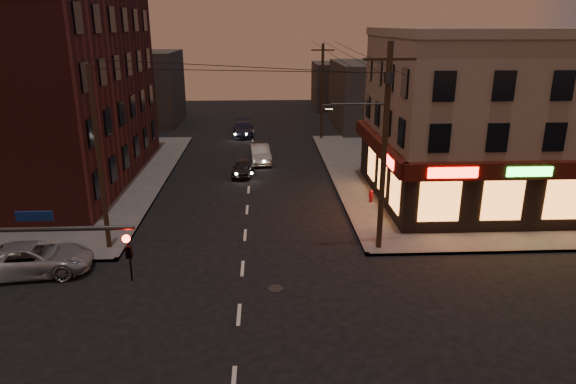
{
  "coord_description": "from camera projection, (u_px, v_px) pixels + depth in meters",
  "views": [
    {
      "loc": [
        1.06,
        -17.69,
        10.84
      ],
      "look_at": [
        2.21,
        5.62,
        3.2
      ],
      "focal_mm": 32.0,
      "sensor_mm": 36.0,
      "label": 1
    }
  ],
  "objects": [
    {
      "name": "utility_pole_west",
      "position": [
        99.0,
        160.0,
        24.52
      ],
      "size": [
        0.24,
        0.24,
        9.0
      ],
      "primitive_type": "cylinder",
      "color": "#382619",
      "rests_on": "sidewalk_nw"
    },
    {
      "name": "brick_apartment",
      "position": [
        37.0,
        88.0,
        35.41
      ],
      "size": [
        12.0,
        20.0,
        13.0
      ],
      "primitive_type": "cube",
      "color": "#4C1B18",
      "rests_on": "sidewalk_nw"
    },
    {
      "name": "traffic_signal",
      "position": [
        9.0,
        296.0,
        13.25
      ],
      "size": [
        4.49,
        0.32,
        6.47
      ],
      "color": "#333538",
      "rests_on": "ground"
    },
    {
      "name": "fire_hydrant",
      "position": [
        371.0,
        195.0,
        32.33
      ],
      "size": [
        0.35,
        0.35,
        0.79
      ],
      "rotation": [
        0.0,
        0.0,
        -0.19
      ],
      "color": "maroon",
      "rests_on": "sidewalk_ne"
    },
    {
      "name": "sedan_near",
      "position": [
        243.0,
        168.0,
        38.45
      ],
      "size": [
        1.74,
        3.69,
        1.22
      ],
      "primitive_type": "imported",
      "rotation": [
        0.0,
        0.0,
        -0.09
      ],
      "color": "black",
      "rests_on": "ground"
    },
    {
      "name": "sidewalk_nw",
      "position": [
        2.0,
        180.0,
        37.29
      ],
      "size": [
        24.0,
        28.0,
        0.15
      ],
      "primitive_type": "cube",
      "color": "#514F4C",
      "rests_on": "ground"
    },
    {
      "name": "bg_building_ne_a",
      "position": [
        382.0,
        95.0,
        55.76
      ],
      "size": [
        10.0,
        12.0,
        7.0
      ],
      "primitive_type": "cube",
      "color": "#3F3D3A",
      "rests_on": "ground"
    },
    {
      "name": "sedan_far",
      "position": [
        243.0,
        129.0,
        52.25
      ],
      "size": [
        2.31,
        4.98,
        1.41
      ],
      "primitive_type": "imported",
      "rotation": [
        0.0,
        0.0,
        0.07
      ],
      "color": "#1B1D36",
      "rests_on": "ground"
    },
    {
      "name": "utility_pole_main",
      "position": [
        383.0,
        138.0,
        24.14
      ],
      "size": [
        4.2,
        0.44,
        10.0
      ],
      "color": "#382619",
      "rests_on": "sidewalk_ne"
    },
    {
      "name": "pizza_building",
      "position": [
        502.0,
        117.0,
        31.95
      ],
      "size": [
        15.85,
        12.85,
        10.5
      ],
      "color": "tan",
      "rests_on": "sidewalk_ne"
    },
    {
      "name": "sedan_mid",
      "position": [
        260.0,
        154.0,
        42.14
      ],
      "size": [
        1.96,
        4.48,
        1.43
      ],
      "primitive_type": "imported",
      "rotation": [
        0.0,
        0.0,
        0.1
      ],
      "color": "gray",
      "rests_on": "ground"
    },
    {
      "name": "utility_pole_far",
      "position": [
        322.0,
        92.0,
        49.37
      ],
      "size": [
        0.26,
        0.26,
        9.0
      ],
      "primitive_type": "cylinder",
      "color": "#382619",
      "rests_on": "sidewalk_ne"
    },
    {
      "name": "suv_cross",
      "position": [
        33.0,
        259.0,
        23.25
      ],
      "size": [
        5.45,
        2.99,
        1.45
      ],
      "primitive_type": "imported",
      "rotation": [
        0.0,
        0.0,
        1.69
      ],
      "color": "#97999F",
      "rests_on": "ground"
    },
    {
      "name": "bg_building_nw",
      "position": [
        138.0,
        88.0,
        58.13
      ],
      "size": [
        9.0,
        10.0,
        8.0
      ],
      "primitive_type": "cube",
      "color": "#3F3D3A",
      "rests_on": "ground"
    },
    {
      "name": "bg_building_ne_b",
      "position": [
        344.0,
        86.0,
        69.11
      ],
      "size": [
        8.0,
        8.0,
        6.0
      ],
      "primitive_type": "cube",
      "color": "#3F3D3A",
      "rests_on": "ground"
    },
    {
      "name": "sidewalk_ne",
      "position": [
        487.0,
        173.0,
        38.97
      ],
      "size": [
        24.0,
        28.0,
        0.15
      ],
      "primitive_type": "cube",
      "color": "#514F4C",
      "rests_on": "ground"
    },
    {
      "name": "ground",
      "position": [
        239.0,
        315.0,
        20.12
      ],
      "size": [
        120.0,
        120.0,
        0.0
      ],
      "primitive_type": "plane",
      "color": "black",
      "rests_on": "ground"
    }
  ]
}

